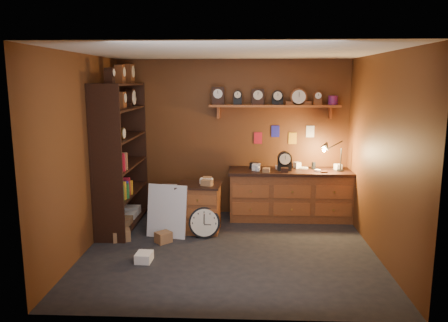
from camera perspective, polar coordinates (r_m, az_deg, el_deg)
floor at (r=6.25m, az=0.74°, el=-11.54°), size 4.00×4.00×0.00m
room_shell at (r=5.93m, az=1.24°, el=4.46°), size 4.02×3.62×2.71m
shelving_unit at (r=7.13m, az=-13.54°, el=1.41°), size 0.47×1.60×2.58m
workbench at (r=7.54m, az=8.66°, el=-3.98°), size 2.10×0.66×1.36m
low_cabinet at (r=6.88m, az=-3.25°, el=-5.82°), size 0.70×0.60×0.85m
big_round_clock at (r=6.65m, az=-2.58°, el=-8.03°), size 0.47×0.16×0.47m
white_panel at (r=6.81m, az=-7.41°, el=-9.71°), size 0.64×0.29×0.81m
mini_fridge at (r=7.56m, az=-6.43°, el=-5.48°), size 0.53×0.55×0.54m
floor_box_a at (r=6.75m, az=-13.23°, el=-9.42°), size 0.31×0.29×0.16m
floor_box_b at (r=5.95m, az=-10.40°, el=-12.25°), size 0.21×0.25×0.12m
floor_box_c at (r=6.55m, az=-7.92°, el=-9.83°), size 0.28×0.27×0.16m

